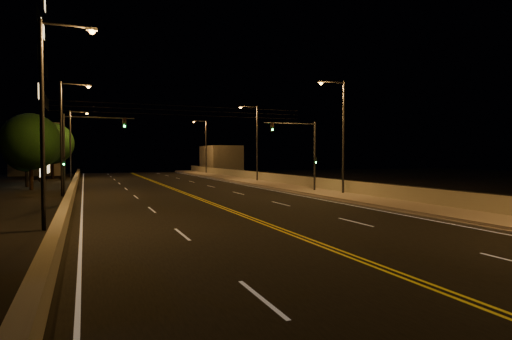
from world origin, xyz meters
name	(u,v)px	position (x,y,z in m)	size (l,w,h in m)	color
ground	(452,295)	(0.00, 0.00, 0.00)	(160.00, 160.00, 0.00)	black
road	(218,206)	(0.00, 20.00, 0.01)	(18.00, 120.00, 0.02)	black
sidewalk	(351,198)	(10.80, 20.00, 0.15)	(3.60, 120.00, 0.30)	gray
curb	(331,200)	(8.93, 20.00, 0.07)	(0.14, 120.00, 0.15)	gray
parapet_wall	(369,189)	(12.45, 20.00, 0.80)	(0.30, 120.00, 1.00)	#A7A28B
jersey_barrier	(67,206)	(-9.42, 20.00, 0.43)	(0.45, 120.00, 0.86)	#A7A28B
distant_building_right	(221,159)	(16.50, 72.62, 2.64)	(6.00, 10.00, 5.28)	gray
distant_building_left	(37,149)	(-16.00, 75.16, 4.49)	(8.00, 8.00, 8.97)	gray
parapet_rail	(369,182)	(12.45, 20.00, 1.33)	(0.06, 0.06, 120.00)	black
lane_markings	(218,206)	(0.00, 19.93, 0.02)	(17.32, 116.00, 0.00)	silver
streetlight_1	(341,130)	(11.53, 22.68, 5.55)	(2.55, 0.28, 9.67)	#2D2D33
streetlight_2	(255,139)	(11.53, 41.97, 5.55)	(2.55, 0.28, 9.67)	#2D2D33
streetlight_3	(205,143)	(11.53, 66.31, 5.55)	(2.55, 0.28, 9.67)	#2D2D33
streetlight_4	(48,110)	(-9.93, 14.02, 5.55)	(2.55, 0.28, 9.67)	#2D2D33
streetlight_5	(65,131)	(-9.93, 31.74, 5.55)	(2.55, 0.28, 9.67)	#2D2D33
streetlight_6	(72,140)	(-9.93, 57.09, 5.55)	(2.55, 0.28, 9.67)	#2D2D33
traffic_signal_right	(305,149)	(10.04, 26.08, 4.06)	(5.11, 0.31, 6.48)	#2D2D33
traffic_signal_left	(78,147)	(-8.84, 26.08, 4.06)	(5.11, 0.31, 6.48)	#2D2D33
overhead_wires	(186,111)	(0.00, 29.50, 7.40)	(22.00, 0.03, 0.83)	black
tree_0	(31,142)	(-13.34, 39.93, 4.81)	(5.63, 5.63, 7.63)	black
tree_1	(26,150)	(-14.27, 44.66, 4.00)	(4.69, 4.69, 6.35)	black
tree_2	(40,144)	(-13.73, 53.80, 4.90)	(5.74, 5.74, 7.77)	black
tree_3	(52,143)	(-12.76, 61.27, 5.20)	(6.09, 6.09, 8.25)	black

